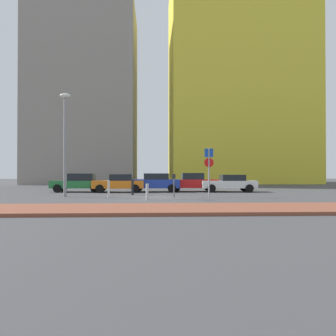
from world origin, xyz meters
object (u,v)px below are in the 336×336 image
object	(u,v)px
traffic_bollard_near	(132,188)
traffic_bollard_far	(109,189)
parked_car_green	(79,182)
parking_meter	(174,182)
street_lamp	(65,136)
traffic_bollard_mid	(147,192)
parked_car_blue	(155,182)
parking_sign_post	(209,166)
parked_car_red	(192,182)
parked_car_orange	(119,183)
parked_car_white	(229,183)

from	to	relation	value
traffic_bollard_near	traffic_bollard_far	bearing A→B (deg)	-119.96
parked_car_green	parking_meter	xyz separation A→B (m)	(7.21, -6.34, 0.19)
parking_meter	street_lamp	distance (m)	7.67
parking_meter	traffic_bollard_far	xyz separation A→B (m)	(-4.09, 0.12, -0.41)
parking_meter	street_lamp	xyz separation A→B (m)	(-7.00, 0.90, 3.01)
street_lamp	traffic_bollard_far	xyz separation A→B (m)	(2.91, -0.78, -3.42)
traffic_bollard_mid	traffic_bollard_near	bearing A→B (deg)	104.11
parked_car_blue	street_lamp	distance (m)	8.55
parking_sign_post	traffic_bollard_near	size ratio (longest dim) A/B	3.02
traffic_bollard_mid	parked_car_red	bearing A→B (deg)	66.74
parking_sign_post	traffic_bollard_mid	distance (m)	4.70
parked_car_red	traffic_bollard_far	bearing A→B (deg)	-133.38
parked_car_red	parking_sign_post	xyz separation A→B (m)	(0.32, -6.23, 1.20)
traffic_bollard_near	parked_car_orange	bearing A→B (deg)	110.55
parking_meter	parked_car_green	bearing A→B (deg)	138.68
traffic_bollard_near	traffic_bollard_mid	distance (m)	4.45
parked_car_white	traffic_bollard_mid	bearing A→B (deg)	-129.99
parked_car_orange	parked_car_blue	xyz separation A→B (m)	(2.89, 0.38, 0.05)
street_lamp	traffic_bollard_near	distance (m)	5.70
parked_car_red	traffic_bollard_near	world-z (taller)	parked_car_red
parked_car_green	parked_car_red	distance (m)	9.15
parked_car_blue	parking_sign_post	xyz separation A→B (m)	(3.38, -5.96, 1.19)
parked_car_white	street_lamp	bearing A→B (deg)	-157.17
parked_car_orange	parked_car_green	bearing A→B (deg)	171.40
parked_car_orange	parked_car_white	distance (m)	8.85
parked_car_red	parking_sign_post	size ratio (longest dim) A/B	1.32
street_lamp	traffic_bollard_mid	bearing A→B (deg)	-27.28
parked_car_blue	parked_car_white	world-z (taller)	parked_car_blue
parked_car_red	traffic_bollard_mid	size ratio (longest dim) A/B	4.40
parked_car_orange	traffic_bollard_near	world-z (taller)	parked_car_orange
parked_car_orange	traffic_bollard_mid	size ratio (longest dim) A/B	4.34
parked_car_red	parked_car_white	bearing A→B (deg)	-11.93
parked_car_red	parking_meter	world-z (taller)	parked_car_red
parked_car_red	parked_car_blue	bearing A→B (deg)	-175.01
parked_car_orange	parked_car_blue	size ratio (longest dim) A/B	1.01
parked_car_blue	traffic_bollard_far	world-z (taller)	parked_car_blue
parked_car_white	traffic_bollard_far	xyz separation A→B (m)	(-8.93, -5.77, -0.18)
parked_car_white	traffic_bollard_mid	xyz separation A→B (m)	(-6.50, -7.74, -0.25)
street_lamp	parked_car_red	bearing A→B (deg)	32.07
traffic_bollard_mid	traffic_bollard_far	size ratio (longest dim) A/B	0.86
parked_car_blue	traffic_bollard_near	xyz separation A→B (m)	(-1.62, -3.77, -0.26)
parked_car_green	traffic_bollard_mid	world-z (taller)	parked_car_green
traffic_bollard_far	traffic_bollard_near	bearing A→B (deg)	60.04
parked_car_green	traffic_bollard_near	bearing A→B (deg)	-40.90
traffic_bollard_mid	traffic_bollard_far	xyz separation A→B (m)	(-2.44, 1.98, 0.07)
parked_car_green	traffic_bollard_mid	size ratio (longest dim) A/B	4.56
traffic_bollard_far	street_lamp	bearing A→B (deg)	165.01
traffic_bollard_mid	parked_car_blue	bearing A→B (deg)	86.21
parked_car_white	traffic_bollard_near	bearing A→B (deg)	-155.69
parked_car_blue	traffic_bollard_far	size ratio (longest dim) A/B	3.72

